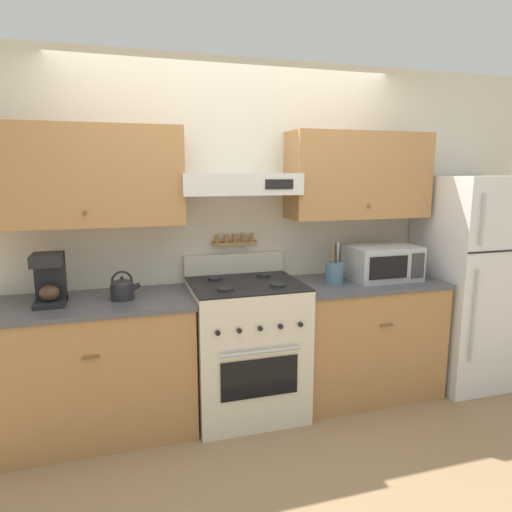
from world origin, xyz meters
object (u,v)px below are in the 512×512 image
(stove_range, at_px, (246,347))
(microwave, at_px, (382,262))
(utensil_crock, at_px, (334,272))
(refrigerator, at_px, (471,280))
(tea_kettle, at_px, (123,288))
(coffee_maker, at_px, (49,278))

(stove_range, relative_size, microwave, 2.14)
(utensil_crock, bearing_deg, microwave, 2.45)
(refrigerator, xyz_separation_m, tea_kettle, (-2.76, 0.03, 0.13))
(refrigerator, xyz_separation_m, coffee_maker, (-3.20, 0.06, 0.22))
(utensil_crock, bearing_deg, stove_range, -179.10)
(tea_kettle, bearing_deg, refrigerator, -0.54)
(tea_kettle, height_order, microwave, microwave)
(stove_range, xyz_separation_m, tea_kettle, (-0.83, 0.01, 0.49))
(stove_range, bearing_deg, coffee_maker, 178.06)
(coffee_maker, xyz_separation_m, microwave, (2.38, -0.01, -0.03))
(microwave, relative_size, utensil_crock, 1.69)
(tea_kettle, height_order, utensil_crock, utensil_crock)
(stove_range, height_order, microwave, microwave)
(stove_range, distance_m, refrigerator, 1.96)
(refrigerator, bearing_deg, coffee_maker, 178.96)
(stove_range, height_order, coffee_maker, coffee_maker)
(tea_kettle, height_order, coffee_maker, coffee_maker)
(stove_range, relative_size, utensil_crock, 3.61)
(tea_kettle, bearing_deg, stove_range, -0.75)
(refrigerator, height_order, coffee_maker, refrigerator)
(refrigerator, bearing_deg, microwave, 176.91)
(refrigerator, height_order, microwave, refrigerator)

